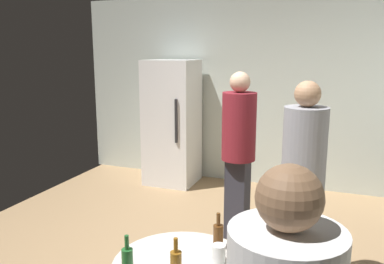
% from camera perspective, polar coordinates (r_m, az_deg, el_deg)
% --- Properties ---
extents(wall_back, '(5.32, 0.06, 2.70)m').
position_cam_1_polar(wall_back, '(5.84, 8.76, 5.72)').
color(wall_back, beige).
rests_on(wall_back, ground_plane).
extents(refrigerator, '(0.70, 0.68, 1.80)m').
position_cam_1_polar(refrigerator, '(5.83, -2.87, 1.36)').
color(refrigerator, white).
rests_on(refrigerator, ground_plane).
extents(beer_bottle_amber, '(0.06, 0.06, 0.23)m').
position_cam_1_polar(beer_bottle_amber, '(2.24, -2.31, -18.24)').
color(beer_bottle_amber, '#8C5919').
rests_on(beer_bottle_amber, foreground_table).
extents(beer_bottle_brown, '(0.06, 0.06, 0.23)m').
position_cam_1_polar(beer_bottle_brown, '(2.54, 3.75, -14.51)').
color(beer_bottle_brown, '#593314').
rests_on(beer_bottle_brown, foreground_table).
extents(beer_bottle_green, '(0.06, 0.06, 0.23)m').
position_cam_1_polar(beer_bottle_green, '(2.30, -9.19, -17.64)').
color(beer_bottle_green, '#26662D').
rests_on(beer_bottle_green, foreground_table).
extents(plastic_cup_white, '(0.08, 0.08, 0.11)m').
position_cam_1_polar(plastic_cup_white, '(2.40, 3.82, -16.95)').
color(plastic_cup_white, white).
rests_on(plastic_cup_white, foreground_table).
extents(person_in_maroon_shirt, '(0.39, 0.39, 1.73)m').
position_cam_1_polar(person_in_maroon_shirt, '(4.03, 6.65, -1.66)').
color(person_in_maroon_shirt, '#2D2D38').
rests_on(person_in_maroon_shirt, ground_plane).
extents(person_in_gray_shirt, '(0.40, 0.40, 1.71)m').
position_cam_1_polar(person_in_gray_shirt, '(3.27, 15.56, -5.41)').
color(person_in_gray_shirt, '#2D2D38').
rests_on(person_in_gray_shirt, ground_plane).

